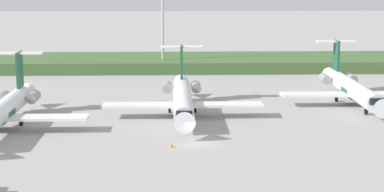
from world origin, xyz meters
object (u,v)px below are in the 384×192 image
(regional_jet_second, at_px, (183,98))
(antenna_mast, at_px, (163,15))
(regional_jet_nearest, at_px, (3,110))
(regional_jet_third, at_px, (352,88))
(safety_cone_front_marker, at_px, (171,145))

(regional_jet_second, xyz_separation_m, antenna_mast, (-3.46, 43.87, 9.16))
(regional_jet_nearest, distance_m, regional_jet_third, 52.92)
(regional_jet_second, bearing_deg, regional_jet_third, 15.71)
(regional_jet_third, xyz_separation_m, antenna_mast, (-30.24, 36.34, 9.16))
(regional_jet_nearest, xyz_separation_m, regional_jet_second, (23.88, 7.78, 0.00))
(regional_jet_third, bearing_deg, regional_jet_nearest, -163.18)
(regional_jet_nearest, relative_size, regional_jet_second, 1.00)
(antenna_mast, bearing_deg, safety_cone_front_marker, -88.29)
(regional_jet_second, height_order, antenna_mast, antenna_mast)
(regional_jet_nearest, bearing_deg, regional_jet_third, 16.82)
(regional_jet_second, distance_m, antenna_mast, 44.95)
(regional_jet_second, distance_m, safety_cone_front_marker, 17.95)
(regional_jet_second, relative_size, antenna_mast, 1.09)
(regional_jet_second, bearing_deg, antenna_mast, 94.51)
(regional_jet_nearest, height_order, regional_jet_third, same)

